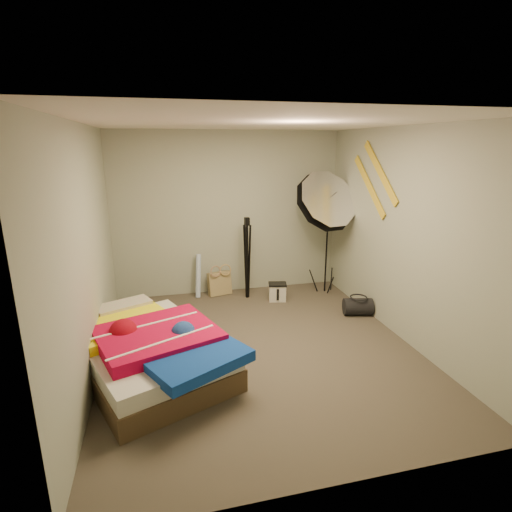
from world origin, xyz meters
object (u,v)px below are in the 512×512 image
object	(u,v)px
camera_tripod	(247,253)
photo_umbrella	(324,203)
bed	(150,349)
camera_case	(277,293)
duffel_bag	(358,307)
wrapping_roll	(198,276)
tote_bag	(220,283)

from	to	relation	value
camera_tripod	photo_umbrella	bearing A→B (deg)	-9.16
bed	camera_tripod	distance (m)	2.36
camera_case	duffel_bag	world-z (taller)	camera_case
wrapping_roll	bed	size ratio (longest dim) A/B	0.32
tote_bag	bed	distance (m)	2.29
camera_tripod	camera_case	bearing A→B (deg)	-29.26
wrapping_roll	duffel_bag	size ratio (longest dim) A/B	1.72
camera_case	photo_umbrella	distance (m)	1.51
duffel_bag	wrapping_roll	bearing A→B (deg)	162.12
wrapping_roll	photo_umbrella	bearing A→B (deg)	-12.15
duffel_bag	camera_tripod	bearing A→B (deg)	155.91
photo_umbrella	tote_bag	bearing A→B (deg)	165.21
tote_bag	camera_tripod	size ratio (longest dim) A/B	0.29
camera_case	photo_umbrella	size ratio (longest dim) A/B	0.12
camera_case	duffel_bag	distance (m)	1.21
camera_case	bed	xyz separation A→B (m)	(-1.84, -1.59, 0.14)
photo_umbrella	camera_tripod	xyz separation A→B (m)	(-1.13, 0.18, -0.74)
camera_case	wrapping_roll	bearing A→B (deg)	171.15
duffel_bag	bed	bearing A→B (deg)	-151.01
camera_case	photo_umbrella	xyz separation A→B (m)	(0.72, 0.05, 1.33)
tote_bag	photo_umbrella	bearing A→B (deg)	-28.52
duffel_bag	camera_tripod	size ratio (longest dim) A/B	0.31
photo_umbrella	duffel_bag	bearing A→B (deg)	-75.40
duffel_bag	bed	world-z (taller)	bed
duffel_bag	photo_umbrella	size ratio (longest dim) A/B	0.19
tote_bag	bed	xyz separation A→B (m)	(-1.03, -2.04, 0.08)
tote_bag	camera_tripod	xyz separation A→B (m)	(0.40, -0.22, 0.54)
tote_bag	wrapping_roll	distance (m)	0.36
camera_case	bed	size ratio (longest dim) A/B	0.12
photo_umbrella	wrapping_roll	bearing A→B (deg)	167.85
bed	photo_umbrella	bearing A→B (deg)	32.57
wrapping_roll	duffel_bag	world-z (taller)	wrapping_roll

